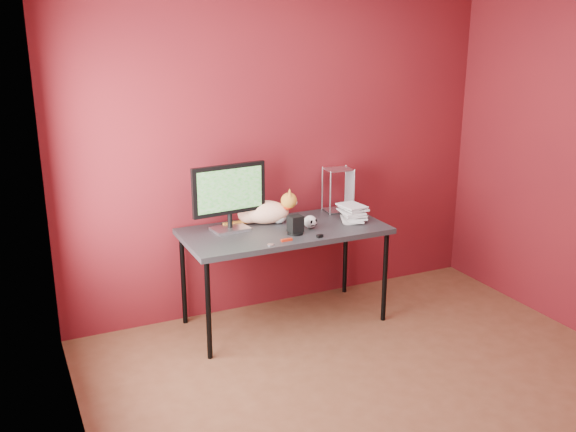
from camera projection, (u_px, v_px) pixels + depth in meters
name	position (u px, v px, depth m)	size (l,w,h in m)	color
room	(418.00, 172.00, 3.39)	(3.52, 3.52, 2.61)	#522D1C
desk	(284.00, 235.00, 4.74)	(1.50, 0.70, 0.75)	black
monitor	(229.00, 194.00, 4.61)	(0.57, 0.21, 0.49)	silver
cat	(264.00, 212.00, 4.82)	(0.54, 0.34, 0.26)	orange
skull_mug	(310.00, 222.00, 4.72)	(0.10, 0.10, 0.09)	silver
speaker	(295.00, 225.00, 4.59)	(0.12, 0.12, 0.14)	black
book_stack	(344.00, 136.00, 4.73)	(0.24, 0.26, 1.31)	beige
wire_rack	(338.00, 190.00, 5.12)	(0.22, 0.19, 0.35)	silver
pocket_knife	(287.00, 240.00, 4.45)	(0.08, 0.02, 0.02)	#A7200C
black_gadget	(320.00, 236.00, 4.52)	(0.04, 0.03, 0.02)	black
washer	(270.00, 245.00, 4.37)	(0.05, 0.05, 0.00)	silver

